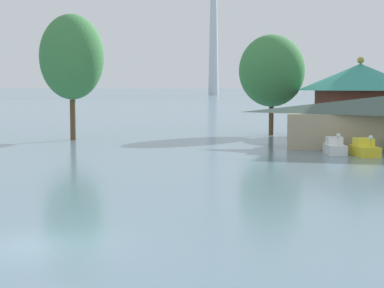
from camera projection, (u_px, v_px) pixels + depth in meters
ground_plane at (43, 245)px, 20.71m from camera, size 2000.00×2000.00×0.00m
pedal_boat_white at (335, 147)px, 48.16m from camera, size 1.94×3.13×1.70m
pedal_boat_yellow at (365, 149)px, 46.87m from camera, size 2.35×3.26×1.65m
green_roof_pavilion at (360, 94)px, 63.90m from camera, size 12.70×12.70×8.20m
shoreline_tree_tall_left at (72, 57)px, 59.72m from camera, size 6.15×6.15×12.09m
shoreline_tree_mid at (272, 71)px, 66.12m from camera, size 6.98×6.98×10.66m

